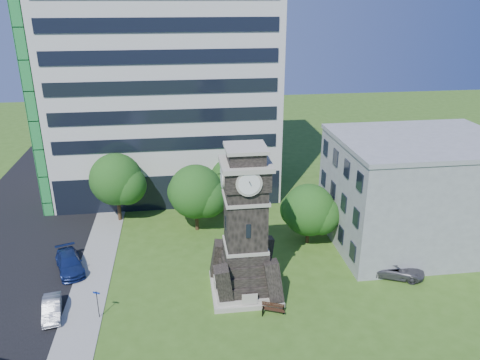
{
  "coord_description": "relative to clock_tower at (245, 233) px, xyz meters",
  "views": [
    {
      "loc": [
        -1.68,
        -29.55,
        22.24
      ],
      "look_at": [
        3.35,
        7.66,
        7.39
      ],
      "focal_mm": 35.0,
      "sensor_mm": 36.0,
      "label": 1
    }
  ],
  "objects": [
    {
      "name": "ground",
      "position": [
        -3.0,
        -2.0,
        -5.28
      ],
      "size": [
        160.0,
        160.0,
        0.0
      ],
      "primitive_type": "plane",
      "color": "#38601B",
      "rests_on": "ground"
    },
    {
      "name": "office_tall",
      "position": [
        -6.2,
        23.84,
        8.94
      ],
      "size": [
        26.2,
        15.11,
        28.6
      ],
      "color": "silver",
      "rests_on": "ground"
    },
    {
      "name": "tree_nw",
      "position": [
        -11.26,
        14.44,
        -0.81
      ],
      "size": [
        5.93,
        5.39,
        7.36
      ],
      "rotation": [
        0.0,
        0.0,
        0.33
      ],
      "color": "#332114",
      "rests_on": "ground"
    },
    {
      "name": "clock_tower",
      "position": [
        0.0,
        0.0,
        0.0
      ],
      "size": [
        5.4,
        5.4,
        12.22
      ],
      "color": "#B9B4A1",
      "rests_on": "ground"
    },
    {
      "name": "office_low",
      "position": [
        16.97,
        6.0,
        -0.07
      ],
      "size": [
        15.2,
        12.2,
        10.4
      ],
      "color": "#9FA2A5",
      "rests_on": "ground"
    },
    {
      "name": "park_bench",
      "position": [
        1.66,
        -3.19,
        -4.82
      ],
      "size": [
        1.67,
        0.45,
        0.87
      ],
      "rotation": [
        0.0,
        0.0,
        -0.4
      ],
      "color": "black",
      "rests_on": "ground"
    },
    {
      "name": "street_sign",
      "position": [
        -11.2,
        -1.93,
        -3.83
      ],
      "size": [
        0.55,
        0.06,
        2.31
      ],
      "rotation": [
        0.0,
        0.0,
        -0.4
      ],
      "color": "black",
      "rests_on": "ground"
    },
    {
      "name": "tree_nc",
      "position": [
        -3.24,
        11.18,
        -1.25
      ],
      "size": [
        5.92,
        5.38,
        6.89
      ],
      "rotation": [
        0.0,
        0.0,
        -0.09
      ],
      "color": "#332114",
      "rests_on": "ground"
    },
    {
      "name": "sidewalk",
      "position": [
        -12.5,
        3.0,
        -5.25
      ],
      "size": [
        3.0,
        70.0,
        0.06
      ],
      "primitive_type": "cube",
      "color": "gray",
      "rests_on": "ground"
    },
    {
      "name": "car_street_north",
      "position": [
        -14.62,
        5.03,
        -4.57
      ],
      "size": [
        3.53,
        5.31,
        1.43
      ],
      "primitive_type": "imported",
      "rotation": [
        0.0,
        0.0,
        0.34
      ],
      "color": "navy",
      "rests_on": "ground"
    },
    {
      "name": "car_east_lot",
      "position": [
        12.87,
        0.47,
        -4.6
      ],
      "size": [
        5.39,
        3.98,
        1.36
      ],
      "primitive_type": "imported",
      "rotation": [
        0.0,
        0.0,
        1.17
      ],
      "color": "#4D4D52",
      "rests_on": "ground"
    },
    {
      "name": "tree_ne",
      "position": [
        0.86,
        15.26,
        -1.76
      ],
      "size": [
        5.31,
        4.83,
        6.08
      ],
      "rotation": [
        0.0,
        0.0,
        -0.09
      ],
      "color": "#332114",
      "rests_on": "ground"
    },
    {
      "name": "tree_east",
      "position": [
        7.14,
        7.02,
        -1.94
      ],
      "size": [
        5.43,
        4.94,
        5.95
      ],
      "rotation": [
        0.0,
        0.0,
        0.2
      ],
      "color": "#332114",
      "rests_on": "ground"
    },
    {
      "name": "car_street_mid",
      "position": [
        -14.69,
        -1.19,
        -4.68
      ],
      "size": [
        1.93,
        3.82,
        1.2
      ],
      "primitive_type": "imported",
      "rotation": [
        0.0,
        0.0,
        0.19
      ],
      "color": "#97999E",
      "rests_on": "ground"
    }
  ]
}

